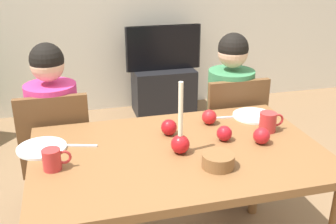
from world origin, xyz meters
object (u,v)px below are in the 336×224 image
apple_far_edge (262,136)px  plate_left (42,148)px  plate_right (254,116)px  bowl_walnuts (218,161)px  chair_left (57,151)px  chair_right (230,132)px  person_right_child (229,122)px  tv_stand (164,91)px  person_left_child (56,141)px  apple_by_right_mug (224,133)px  mug_left (53,159)px  apple_by_left_plate (169,127)px  apple_near_candle (209,117)px  dining_table (178,165)px  tv (163,48)px  candle_centerpiece (180,139)px  mug_right (268,122)px

apple_far_edge → plate_left: bearing=168.6°
plate_right → bowl_walnuts: (-0.41, -0.49, 0.03)m
chair_left → chair_right: 1.13m
person_right_child → tv_stand: (-0.04, 1.66, -0.33)m
plate_left → chair_right: bearing=20.0°
person_left_child → apple_by_right_mug: size_ratio=14.95×
mug_left → apple_by_left_plate: size_ratio=1.50×
apple_near_candle → apple_far_edge: (0.17, -0.29, 0.00)m
dining_table → person_left_child: size_ratio=1.19×
chair_right → apple_far_edge: bearing=-100.6°
chair_left → person_left_child: bearing=90.0°
tv → chair_right: bearing=-88.7°
person_right_child → dining_table: bearing=-130.1°
apple_by_left_plate → apple_by_right_mug: (0.25, -0.14, -0.00)m
chair_right → candle_centerpiece: (-0.54, -0.64, 0.31)m
chair_left → apple_by_right_mug: chair_left is taller
chair_left → mug_right: bearing=-24.9°
chair_right → apple_far_edge: size_ratio=10.74×
plate_left → apple_by_right_mug: size_ratio=3.03×
tv → apple_near_candle: tv is taller
person_right_child → mug_right: person_right_child is taller
candle_centerpiece → plate_left: size_ratio=1.49×
dining_table → chair_left: bearing=134.2°
candle_centerpiece → plate_left: bearing=162.0°
apple_by_right_mug → candle_centerpiece: bearing=-164.5°
tv_stand → apple_by_left_plate: size_ratio=7.65×
tv_stand → tv: bearing=90.0°
chair_left → plate_left: size_ratio=3.79×
tv → mug_right: tv is taller
person_right_child → plate_left: person_right_child is taller
chair_right → bowl_walnuts: size_ratio=6.15×
chair_left → chair_right: (1.13, 0.00, 0.00)m
chair_right → apple_by_right_mug: bearing=-116.9°
mug_left → mug_right: 1.11m
chair_right → apple_by_left_plate: chair_right is taller
dining_table → plate_right: bearing=28.4°
apple_by_left_plate → apple_far_edge: same height
tv → plate_left: 2.41m
person_right_child → apple_near_candle: (-0.29, -0.38, 0.22)m
person_right_child → plate_right: size_ratio=4.88×
plate_left → apple_by_right_mug: apple_by_right_mug is taller
person_right_child → apple_near_candle: size_ratio=14.23×
person_left_child → tv: (1.09, 1.66, 0.14)m
apple_by_right_mug → plate_right: bearing=41.0°
bowl_walnuts → apple_by_right_mug: apple_by_right_mug is taller
mug_left → apple_far_edge: (1.00, -0.00, -0.01)m
person_left_child → candle_centerpiece: person_left_child is taller
apple_by_right_mug → mug_right: bearing=10.4°
dining_table → chair_right: size_ratio=1.56×
apple_by_right_mug → plate_left: bearing=171.4°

